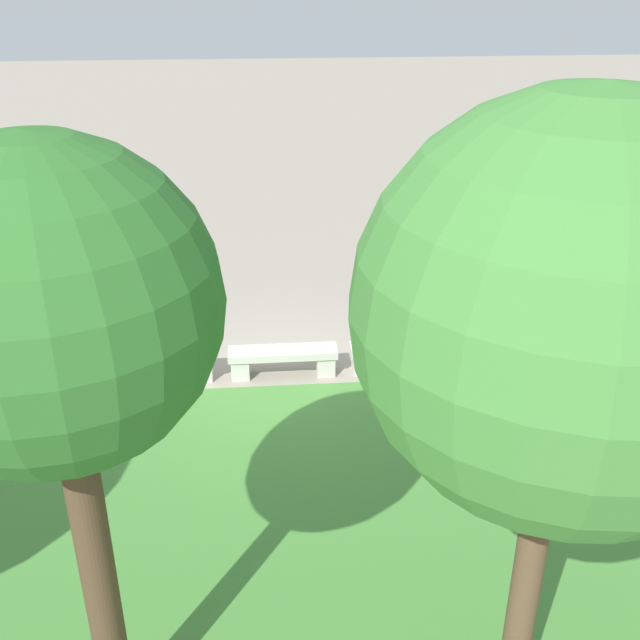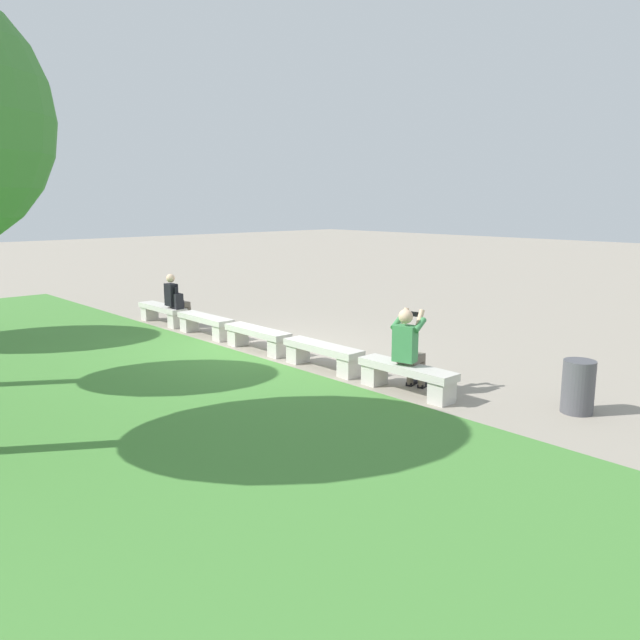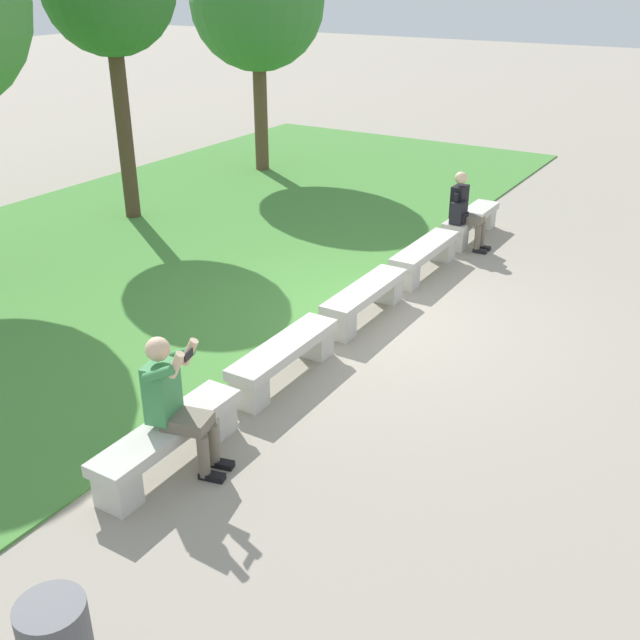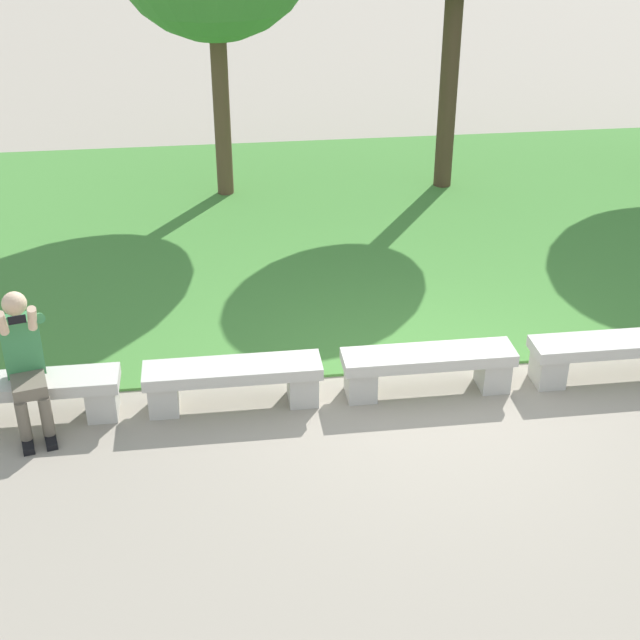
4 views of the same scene
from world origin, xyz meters
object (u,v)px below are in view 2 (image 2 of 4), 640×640
Objects in this scene: bench_near at (323,353)px; bench_far at (205,323)px; person_photographer at (408,346)px; backpack at (177,301)px; trash_bin at (578,387)px; bench_mid at (257,336)px; bench_main at (407,375)px; person_distant at (176,298)px; bench_end at (163,312)px.

bench_far is at bearing 0.00° from bench_near.
person_photographer is 6.90m from backpack.
trash_bin is at bearing -165.48° from bench_near.
trash_bin reaches higher than bench_far.
person_photographer is (-3.77, -0.08, 0.44)m from bench_mid.
backpack reaches higher than bench_main.
bench_far is at bearing 178.77° from backpack.
bench_main is 1.34× the size of person_distant.
bench_near and bench_mid have the same top height.
bench_end is at bearing 7.07° from person_distant.
trash_bin is (-2.24, -0.99, -0.36)m from person_photographer.
bench_mid is (3.81, 0.00, 0.00)m from bench_main.
bench_far is at bearing 177.22° from person_distant.
bench_mid is 1.34× the size of person_distant.
trash_bin is (-4.10, -1.06, 0.08)m from bench_near.
bench_end is 1.28× the size of person_photographer.
person_distant is at bearing 0.07° from person_photographer.
bench_far is 1.00× the size of bench_end.
person_distant is at bearing -0.54° from bench_main.
bench_near is 3.96× the size of backpack.
bench_near is 2.26× the size of trash_bin.
bench_near is at bearing 180.00° from bench_end.
bench_main is 2.44m from trash_bin.
backpack is (-0.14, 0.04, -0.05)m from person_distant.
bench_mid is (1.91, 0.00, 0.00)m from bench_near.
bench_mid is 3.15m from backpack.
person_distant is (7.09, -0.07, 0.38)m from bench_main.
bench_mid and bench_end have the same top height.
backpack is (6.95, -0.03, 0.33)m from bench_main.
trash_bin is at bearing -173.83° from bench_end.
backpack is at bearing -1.23° from bench_far.
bench_end is 3.96× the size of backpack.
person_distant is (-0.54, -0.07, 0.38)m from bench_end.
backpack is (6.90, 0.05, -0.11)m from person_photographer.
person_photographer is at bearing -179.60° from backpack.
bench_main is 1.00× the size of bench_mid.
bench_end is at bearing 0.57° from person_photographer.
person_distant reaches higher than bench_end.
bench_near is 1.92m from person_photographer.
backpack is at bearing -0.22° from bench_main.
person_distant is (3.28, -0.07, 0.38)m from bench_mid.
bench_main is at bearing 180.00° from bench_mid.
bench_end is (7.62, 0.00, 0.00)m from bench_main.
person_photographer is at bearing -177.69° from bench_near.
bench_main is 0.45m from person_photographer.
bench_mid is 3.81m from bench_end.
bench_near is 1.34× the size of person_distant.
backpack is at bearing 0.40° from person_photographer.
bench_end is (1.91, 0.00, 0.00)m from bench_far.
trash_bin is (-9.14, -1.04, -0.25)m from backpack.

